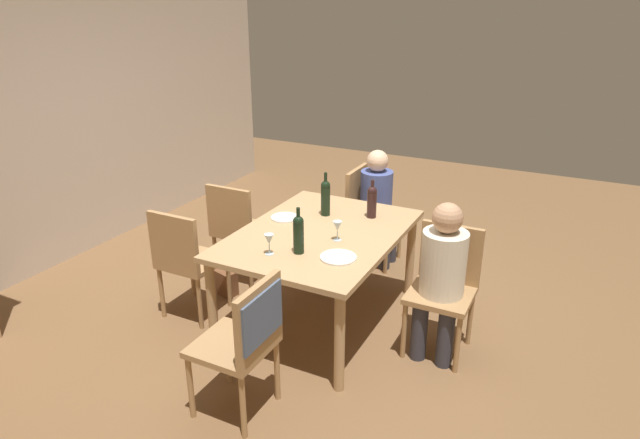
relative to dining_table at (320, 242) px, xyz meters
name	(u,v)px	position (x,y,z in m)	size (l,w,h in m)	color
ground_plane	(320,318)	(0.00, 0.00, -0.68)	(10.00, 10.00, 0.00)	brown
rear_room_partition	(53,120)	(0.00, 2.77, 0.67)	(6.40, 0.12, 2.70)	beige
dining_table	(320,242)	(0.00, 0.00, 0.00)	(1.57, 1.14, 0.76)	tan
chair_right_end	(367,209)	(1.17, 0.09, -0.14)	(0.44, 0.44, 0.92)	#A87F51
chair_near	(445,280)	(0.09, -0.95, -0.14)	(0.44, 0.44, 0.92)	#A87F51
chair_left_end	(249,332)	(-1.17, -0.12, -0.08)	(0.44, 0.46, 0.92)	#A87F51
chair_far_right	(238,226)	(0.27, 0.95, -0.14)	(0.44, 0.44, 0.92)	#A87F51
chair_far_left	(185,257)	(-0.44, 0.95, -0.14)	(0.44, 0.44, 0.92)	#A87F51
person_woman_host	(379,199)	(1.17, -0.03, -0.03)	(0.30, 0.34, 1.12)	#33333D
person_man_bearded	(442,271)	(-0.03, -0.95, -0.02)	(0.36, 0.31, 1.15)	#33333D
wine_bottle_tall_green	(326,197)	(0.33, 0.12, 0.24)	(0.08, 0.08, 0.36)	black
wine_bottle_dark_red	(298,233)	(-0.39, -0.03, 0.23)	(0.08, 0.08, 0.33)	black
wine_bottle_short_olive	(372,201)	(0.46, -0.23, 0.22)	(0.08, 0.08, 0.31)	black
wine_glass_near_left	(337,227)	(-0.08, -0.18, 0.19)	(0.07, 0.07, 0.15)	silver
wine_glass_centre	(269,240)	(-0.51, 0.13, 0.19)	(0.07, 0.07, 0.15)	silver
dinner_plate_host	(285,217)	(0.12, 0.38, 0.09)	(0.23, 0.23, 0.01)	white
dinner_plate_guest_left	(338,257)	(-0.35, -0.32, 0.09)	(0.25, 0.25, 0.01)	white
handbag	(222,281)	(0.00, 0.95, -0.57)	(0.28, 0.12, 0.22)	brown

